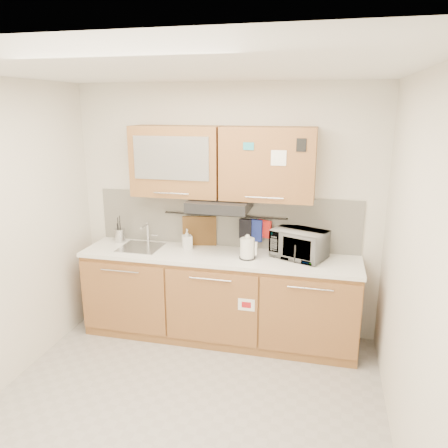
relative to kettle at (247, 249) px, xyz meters
The scene contains 20 objects.
floor 1.56m from the kettle, 105.04° to the right, with size 3.20×3.20×0.00m, color #9E9993.
ceiling 1.97m from the kettle, 105.04° to the right, with size 3.20×3.20×0.00m, color white.
wall_back 0.55m from the kettle, 130.12° to the left, with size 3.20×3.20×0.00m, color silver.
wall_right 1.75m from the kettle, 41.31° to the right, with size 3.00×3.00×0.00m, color silver.
base_cabinet 0.69m from the kettle, 169.80° to the left, with size 2.80×0.64×0.88m.
countertop 0.33m from the kettle, behind, with size 2.82×0.62×0.04m, color white.
backsplash 0.50m from the kettle, 131.08° to the left, with size 2.80×0.02×0.56m, color silver.
upper_cabinets 0.89m from the kettle, 149.13° to the left, with size 1.82×0.37×0.70m.
range_hood 0.52m from the kettle, 159.77° to the left, with size 0.60×0.46×0.10m, color black.
sink 1.16m from the kettle, behind, with size 0.42×0.40×0.26m.
utensil_rail 0.50m from the kettle, 134.35° to the left, with size 0.02×0.02×1.30m, color black.
utensil_crock 1.48m from the kettle, behind, with size 0.14×0.14×0.29m.
kettle is the anchor object (origin of this frame).
toaster 0.56m from the kettle, ahead, with size 0.26×0.20×0.18m.
microwave 0.51m from the kettle, 17.04° to the left, with size 0.50×0.34×0.28m, color #999999.
soap_bottle 0.69m from the kettle, 167.02° to the left, with size 0.10×0.10×0.21m, color #999999.
cutting_board 0.65m from the kettle, 152.64° to the left, with size 0.36×0.03×0.45m, color brown.
oven_mitt 0.32m from the kettle, 84.07° to the left, with size 0.14×0.03×0.23m, color navy.
dark_pouch 0.33m from the kettle, 104.50° to the left, with size 0.13×0.04×0.20m, color black.
pot_holder 0.35m from the kettle, 67.79° to the left, with size 0.15×0.02×0.18m, color red.
Camera 1 is at (1.02, -2.85, 2.37)m, focal length 35.00 mm.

